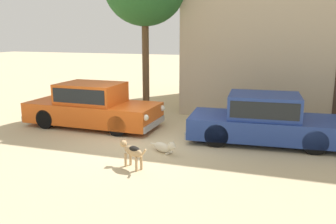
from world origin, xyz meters
The scene contains 5 objects.
ground_plane centered at (0.00, 0.00, 0.00)m, with size 80.00×80.00×0.00m, color tan.
parked_sedan_nearest centered at (-2.18, 1.13, 0.73)m, with size 4.62×1.86×1.48m.
parked_sedan_second centered at (3.47, 1.09, 0.70)m, with size 4.53×2.08×1.42m.
stray_dog_spotted centered at (0.68, -1.98, 0.42)m, with size 0.91×0.53×0.63m.
stray_dog_tan centered at (1.06, -0.74, 0.16)m, with size 0.91×0.52×0.39m.
Camera 1 is at (4.00, -9.23, 3.13)m, focal length 37.97 mm.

